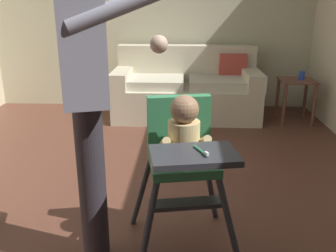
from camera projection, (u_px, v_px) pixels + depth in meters
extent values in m
cube|color=brown|center=(121.00, 209.00, 2.69)|extent=(5.85, 7.01, 0.10)
cube|color=beige|center=(151.00, 11.00, 4.86)|extent=(5.05, 0.06, 2.56)
cube|color=beige|center=(186.00, 102.00, 4.63)|extent=(1.77, 0.84, 0.40)
cube|color=beige|center=(186.00, 63.00, 4.81)|extent=(1.77, 0.22, 0.46)
cube|color=beige|center=(122.00, 77.00, 4.57)|extent=(0.20, 0.84, 0.20)
cube|color=beige|center=(251.00, 78.00, 4.50)|extent=(0.20, 0.84, 0.20)
cube|color=beige|center=(156.00, 82.00, 4.52)|extent=(0.67, 0.60, 0.11)
cube|color=beige|center=(217.00, 83.00, 4.49)|extent=(0.67, 0.60, 0.11)
cube|color=#B24238|center=(233.00, 67.00, 4.67)|extent=(0.34, 0.11, 0.34)
cylinder|color=#34363D|center=(147.00, 233.00, 1.89)|extent=(0.15, 0.19, 0.53)
cylinder|color=#34363D|center=(230.00, 227.00, 1.94)|extent=(0.19, 0.15, 0.53)
cylinder|color=#34363D|center=(142.00, 192.00, 2.30)|extent=(0.19, 0.15, 0.53)
cylinder|color=#34363D|center=(210.00, 187.00, 2.35)|extent=(0.15, 0.19, 0.53)
cube|color=#347E50|center=(183.00, 162.00, 2.03)|extent=(0.42, 0.42, 0.05)
cube|color=#347E50|center=(179.00, 123.00, 2.11)|extent=(0.37, 0.13, 0.32)
cube|color=#34363D|center=(194.00, 155.00, 1.71)|extent=(0.44, 0.33, 0.03)
cube|color=#34363D|center=(186.00, 204.00, 1.99)|extent=(0.41, 0.17, 0.02)
cylinder|color=#E7CB88|center=(184.00, 141.00, 1.97)|extent=(0.20, 0.20, 0.22)
sphere|color=#997051|center=(185.00, 109.00, 1.90)|extent=(0.15, 0.15, 0.15)
cylinder|color=#E7CB88|center=(165.00, 143.00, 1.91)|extent=(0.07, 0.15, 0.10)
cylinder|color=#E7CB88|center=(205.00, 141.00, 1.94)|extent=(0.07, 0.15, 0.10)
cylinder|color=#38A366|center=(201.00, 151.00, 1.70)|extent=(0.07, 0.12, 0.01)
cube|color=white|center=(207.00, 154.00, 1.65)|extent=(0.02, 0.03, 0.02)
cylinder|color=#2F2A31|center=(93.00, 191.00, 1.89)|extent=(0.14, 0.14, 0.93)
cylinder|color=#2F2A31|center=(91.00, 181.00, 2.00)|extent=(0.14, 0.14, 0.93)
cube|color=#9191A1|center=(81.00, 40.00, 1.70)|extent=(0.31, 0.44, 0.58)
cylinder|color=#9191A1|center=(121.00, 6.00, 1.53)|extent=(0.48, 0.20, 0.23)
sphere|color=beige|center=(159.00, 44.00, 1.62)|extent=(0.08, 0.08, 0.08)
cylinder|color=#9191A1|center=(80.00, 35.00, 1.92)|extent=(0.07, 0.07, 0.52)
cube|color=brown|center=(297.00, 81.00, 4.33)|extent=(0.40, 0.40, 0.02)
cylinder|color=brown|center=(284.00, 106.00, 4.26)|extent=(0.04, 0.04, 0.50)
cylinder|color=brown|center=(314.00, 106.00, 4.25)|extent=(0.04, 0.04, 0.50)
cylinder|color=brown|center=(277.00, 98.00, 4.58)|extent=(0.04, 0.04, 0.50)
cylinder|color=brown|center=(305.00, 99.00, 4.57)|extent=(0.04, 0.04, 0.50)
cylinder|color=#284CB7|center=(302.00, 75.00, 4.31)|extent=(0.07, 0.07, 0.10)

